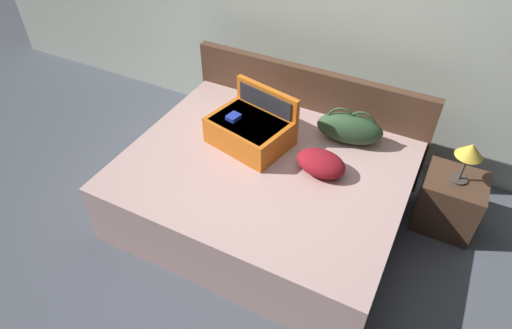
# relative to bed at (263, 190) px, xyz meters

# --- Properties ---
(ground_plane) EXTENTS (12.00, 12.00, 0.00)m
(ground_plane) POSITION_rel_bed_xyz_m (0.00, -0.40, -0.26)
(ground_plane) COLOR #4C515B
(back_wall) EXTENTS (8.00, 0.10, 2.60)m
(back_wall) POSITION_rel_bed_xyz_m (0.00, 1.25, 1.04)
(back_wall) COLOR #B7C1B2
(back_wall) RESTS_ON ground
(bed) EXTENTS (2.05, 1.63, 0.53)m
(bed) POSITION_rel_bed_xyz_m (0.00, 0.00, 0.00)
(bed) COLOR #BC9993
(bed) RESTS_ON ground
(headboard) EXTENTS (2.10, 0.08, 0.90)m
(headboard) POSITION_rel_bed_xyz_m (0.00, 0.86, 0.18)
(headboard) COLOR #4C3323
(headboard) RESTS_ON ground
(hard_case_large) EXTENTS (0.66, 0.56, 0.40)m
(hard_case_large) POSITION_rel_bed_xyz_m (-0.21, 0.19, 0.40)
(hard_case_large) COLOR #D16619
(hard_case_large) RESTS_ON bed
(duffel_bag) EXTENTS (0.53, 0.28, 0.30)m
(duffel_bag) POSITION_rel_bed_xyz_m (0.46, 0.55, 0.39)
(duffel_bag) COLOR #2D4C2D
(duffel_bag) RESTS_ON bed
(pillow_near_headboard) EXTENTS (0.39, 0.29, 0.16)m
(pillow_near_headboard) POSITION_rel_bed_xyz_m (0.40, 0.12, 0.34)
(pillow_near_headboard) COLOR maroon
(pillow_near_headboard) RESTS_ON bed
(nightstand) EXTENTS (0.44, 0.40, 0.47)m
(nightstand) POSITION_rel_bed_xyz_m (1.31, 0.57, -0.03)
(nightstand) COLOR #4C3323
(nightstand) RESTS_ON ground
(table_lamp) EXTENTS (0.19, 0.19, 0.33)m
(table_lamp) POSITION_rel_bed_xyz_m (1.31, 0.57, 0.47)
(table_lamp) COLOR #3F3833
(table_lamp) RESTS_ON nightstand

